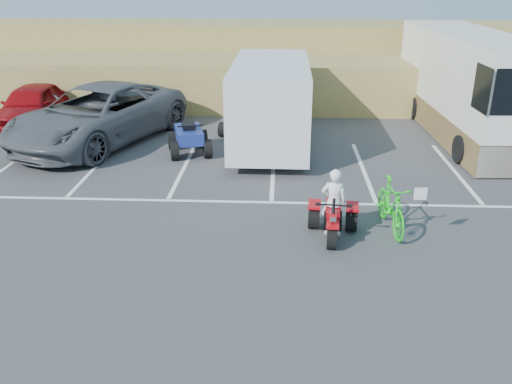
{
  "coord_description": "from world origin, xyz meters",
  "views": [
    {
      "loc": [
        0.21,
        -10.39,
        5.59
      ],
      "look_at": [
        -0.32,
        0.68,
        1.0
      ],
      "focal_mm": 38.0,
      "sensor_mm": 36.0,
      "label": 1
    }
  ],
  "objects_px": {
    "rv_motorhome": "(466,91)",
    "quad_atv_green": "(240,134)",
    "red_car": "(32,105)",
    "quad_atv_blue": "(190,153)",
    "red_trike_atv": "(332,237)",
    "grey_pickup": "(98,115)",
    "rider": "(334,202)",
    "cargo_trailer": "(271,102)",
    "green_dirt_bike": "(391,205)"
  },
  "relations": [
    {
      "from": "quad_atv_green",
      "to": "green_dirt_bike",
      "type": "bearing_deg",
      "value": -47.13
    },
    {
      "from": "rv_motorhome",
      "to": "quad_atv_blue",
      "type": "relative_size",
      "value": 5.7
    },
    {
      "from": "red_car",
      "to": "quad_atv_blue",
      "type": "bearing_deg",
      "value": -27.65
    },
    {
      "from": "grey_pickup",
      "to": "quad_atv_blue",
      "type": "relative_size",
      "value": 4.05
    },
    {
      "from": "rider",
      "to": "grey_pickup",
      "type": "relative_size",
      "value": 0.23
    },
    {
      "from": "grey_pickup",
      "to": "rv_motorhome",
      "type": "bearing_deg",
      "value": 30.4
    },
    {
      "from": "cargo_trailer",
      "to": "quad_atv_green",
      "type": "xyz_separation_m",
      "value": [
        -1.12,
        1.46,
        -1.52
      ]
    },
    {
      "from": "rider",
      "to": "green_dirt_bike",
      "type": "bearing_deg",
      "value": -160.91
    },
    {
      "from": "rider",
      "to": "red_car",
      "type": "distance_m",
      "value": 13.79
    },
    {
      "from": "green_dirt_bike",
      "to": "quad_atv_green",
      "type": "bearing_deg",
      "value": 111.73
    },
    {
      "from": "rv_motorhome",
      "to": "quad_atv_green",
      "type": "xyz_separation_m",
      "value": [
        -8.06,
        -0.6,
        -1.51
      ]
    },
    {
      "from": "red_trike_atv",
      "to": "rider",
      "type": "distance_m",
      "value": 0.8
    },
    {
      "from": "rv_motorhome",
      "to": "green_dirt_bike",
      "type": "bearing_deg",
      "value": -118.58
    },
    {
      "from": "grey_pickup",
      "to": "red_car",
      "type": "relative_size",
      "value": 1.53
    },
    {
      "from": "rider",
      "to": "quad_atv_blue",
      "type": "relative_size",
      "value": 0.91
    },
    {
      "from": "rider",
      "to": "grey_pickup",
      "type": "bearing_deg",
      "value": -36.25
    },
    {
      "from": "green_dirt_bike",
      "to": "grey_pickup",
      "type": "distance_m",
      "value": 10.83
    },
    {
      "from": "cargo_trailer",
      "to": "quad_atv_blue",
      "type": "bearing_deg",
      "value": -162.06
    },
    {
      "from": "rider",
      "to": "rv_motorhome",
      "type": "relative_size",
      "value": 0.16
    },
    {
      "from": "rider",
      "to": "quad_atv_blue",
      "type": "bearing_deg",
      "value": -47.9
    },
    {
      "from": "rider",
      "to": "quad_atv_blue",
      "type": "distance_m",
      "value": 7.04
    },
    {
      "from": "red_trike_atv",
      "to": "red_car",
      "type": "relative_size",
      "value": 0.34
    },
    {
      "from": "quad_atv_green",
      "to": "grey_pickup",
      "type": "bearing_deg",
      "value": -150.36
    },
    {
      "from": "quad_atv_blue",
      "to": "rider",
      "type": "bearing_deg",
      "value": -68.52
    },
    {
      "from": "green_dirt_bike",
      "to": "rider",
      "type": "bearing_deg",
      "value": -172.67
    },
    {
      "from": "red_car",
      "to": "rv_motorhome",
      "type": "height_order",
      "value": "rv_motorhome"
    },
    {
      "from": "rider",
      "to": "grey_pickup",
      "type": "xyz_separation_m",
      "value": [
        -7.44,
        6.66,
        0.18
      ]
    },
    {
      "from": "red_trike_atv",
      "to": "quad_atv_green",
      "type": "distance_m",
      "value": 8.48
    },
    {
      "from": "red_trike_atv",
      "to": "quad_atv_green",
      "type": "bearing_deg",
      "value": 113.89
    },
    {
      "from": "red_trike_atv",
      "to": "rv_motorhome",
      "type": "distance_m",
      "value": 10.31
    },
    {
      "from": "green_dirt_bike",
      "to": "quad_atv_blue",
      "type": "distance_m",
      "value": 7.66
    },
    {
      "from": "red_trike_atv",
      "to": "red_car",
      "type": "bearing_deg",
      "value": 145.72
    },
    {
      "from": "green_dirt_bike",
      "to": "cargo_trailer",
      "type": "relative_size",
      "value": 0.33
    },
    {
      "from": "red_trike_atv",
      "to": "rider",
      "type": "height_order",
      "value": "rider"
    },
    {
      "from": "rider",
      "to": "quad_atv_green",
      "type": "bearing_deg",
      "value": -65.69
    },
    {
      "from": "quad_atv_green",
      "to": "rv_motorhome",
      "type": "bearing_deg",
      "value": 19.23
    },
    {
      "from": "rider",
      "to": "cargo_trailer",
      "type": "relative_size",
      "value": 0.26
    },
    {
      "from": "red_trike_atv",
      "to": "grey_pickup",
      "type": "height_order",
      "value": "grey_pickup"
    },
    {
      "from": "red_trike_atv",
      "to": "quad_atv_blue",
      "type": "height_order",
      "value": "quad_atv_blue"
    },
    {
      "from": "grey_pickup",
      "to": "rv_motorhome",
      "type": "xyz_separation_m",
      "value": [
        12.82,
        1.84,
        0.54
      ]
    },
    {
      "from": "red_car",
      "to": "quad_atv_blue",
      "type": "height_order",
      "value": "red_car"
    },
    {
      "from": "cargo_trailer",
      "to": "quad_atv_blue",
      "type": "xyz_separation_m",
      "value": [
        -2.6,
        -0.82,
        -1.52
      ]
    },
    {
      "from": "rider",
      "to": "quad_atv_blue",
      "type": "xyz_separation_m",
      "value": [
        -4.16,
        5.62,
        -0.78
      ]
    },
    {
      "from": "red_car",
      "to": "rider",
      "type": "bearing_deg",
      "value": -41.35
    },
    {
      "from": "green_dirt_bike",
      "to": "red_car",
      "type": "bearing_deg",
      "value": 138.77
    },
    {
      "from": "grey_pickup",
      "to": "green_dirt_bike",
      "type": "bearing_deg",
      "value": -13.64
    },
    {
      "from": "cargo_trailer",
      "to": "quad_atv_green",
      "type": "height_order",
      "value": "cargo_trailer"
    },
    {
      "from": "quad_atv_blue",
      "to": "grey_pickup",
      "type": "bearing_deg",
      "value": 147.41
    },
    {
      "from": "grey_pickup",
      "to": "cargo_trailer",
      "type": "distance_m",
      "value": 5.91
    },
    {
      "from": "red_car",
      "to": "quad_atv_green",
      "type": "height_order",
      "value": "red_car"
    }
  ]
}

